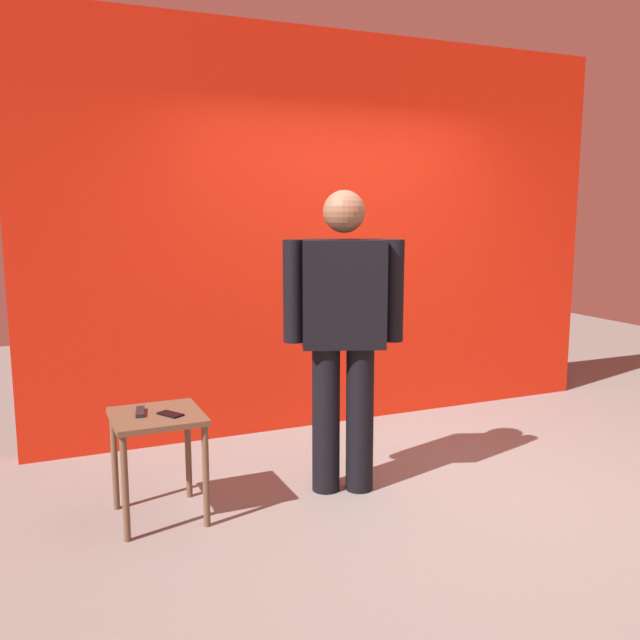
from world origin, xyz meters
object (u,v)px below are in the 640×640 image
side_table (158,432)px  cell_phone (170,414)px  standing_person (343,327)px  tv_remote (140,412)px

side_table → cell_phone: cell_phone is taller
cell_phone → side_table: bearing=108.8°
side_table → cell_phone: size_ratio=4.13×
standing_person → tv_remote: 1.24m
standing_person → tv_remote: bearing=175.5°
standing_person → cell_phone: 1.11m
side_table → tv_remote: size_ratio=3.50×
side_table → tv_remote: (-0.08, 0.04, 0.11)m
side_table → tv_remote: bearing=155.3°
standing_person → side_table: 1.21m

